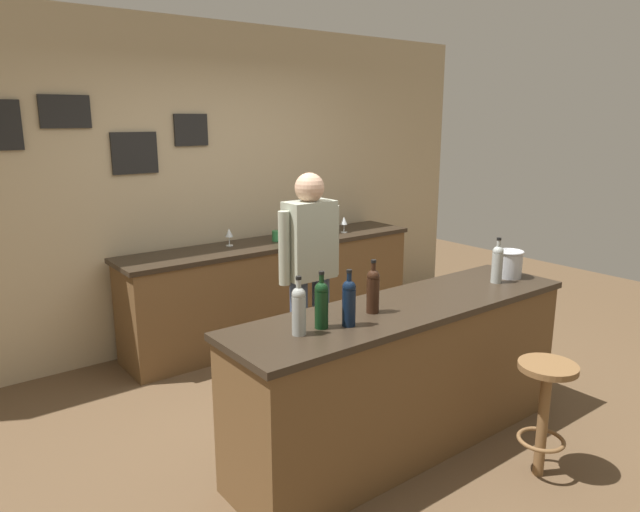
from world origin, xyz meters
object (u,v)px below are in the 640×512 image
Objects in this scene: wine_bottle_b at (321,303)px; bar_stool at (545,401)px; wine_glass_a at (229,233)px; wine_bottle_d at (373,289)px; wine_bottle_c at (349,301)px; coffee_mug at (277,236)px; ice_bucket at (509,263)px; wine_glass_b at (344,221)px; bartender at (310,268)px; wine_bottle_a at (299,309)px; wine_bottle_e at (497,263)px.

bar_stool is at bearing -33.82° from wine_bottle_b.
wine_bottle_d is at bearing -96.86° from wine_glass_a.
coffee_mug is at bearing 66.09° from wine_bottle_c.
wine_bottle_b is 1.63× the size of ice_bucket.
wine_glass_b is at bearing 54.01° from wine_bottle_d.
bar_stool is 3.62× the size of ice_bucket.
bartender reaches higher than wine_glass_a.
wine_bottle_d reaches higher than wine_glass_b.
wine_glass_b is (1.43, 1.98, -0.05)m from wine_bottle_d.
wine_bottle_d is (-0.65, 0.71, 0.60)m from bar_stool.
bartender is at bearing 102.75° from bar_stool.
bartender is 5.29× the size of wine_bottle_a.
wine_bottle_c is 1.97× the size of wine_glass_a.
wine_bottle_c reaches higher than coffee_mug.
bar_stool is at bearing -30.10° from wine_bottle_a.
wine_glass_b is at bearing -7.12° from wine_glass_a.
ice_bucket is at bearing -0.98° from wine_bottle_d.
bar_stool is at bearing -77.25° from bartender.
wine_bottle_c is 2.45× the size of coffee_mug.
wine_glass_b is (0.19, 2.00, -0.01)m from ice_bucket.
wine_glass_a is 1.24× the size of coffee_mug.
bartender is at bearing 134.52° from ice_bucket.
coffee_mug is (0.70, 2.04, -0.11)m from wine_bottle_d.
bartender is at bearing 56.48° from wine_bottle_b.
bar_stool is at bearing -81.98° from wine_glass_a.
wine_bottle_a reaches higher than ice_bucket.
coffee_mug is at bearing 68.61° from bartender.
wine_bottle_a is 1.59m from wine_bottle_e.
bar_stool is at bearing -90.84° from coffee_mug.
wine_bottle_e is (1.07, -0.05, 0.00)m from wine_bottle_d.
wine_glass_a is (-0.99, 2.14, -0.01)m from ice_bucket.
wine_bottle_a is at bearing 179.07° from wine_bottle_e.
wine_bottle_c is at bearing -161.74° from wine_bottle_d.
wine_bottle_b is at bearing 179.91° from ice_bucket.
coffee_mug is at bearing 62.46° from wine_bottle_b.
wine_bottle_b is (-1.03, 0.69, 0.60)m from bar_stool.
wine_bottle_d reaches higher than wine_glass_a.
wine_bottle_a is (-1.18, 0.69, 0.60)m from bar_stool.
coffee_mug is (1.07, 2.06, -0.11)m from wine_bottle_b.
wine_bottle_d reaches higher than bar_stool.
wine_bottle_b reaches higher than wine_glass_b.
wine_bottle_c is (-0.52, -1.05, 0.12)m from bartender.
bartender is 1.19m from wine_bottle_b.
wine_bottle_b reaches higher than coffee_mug.
wine_bottle_c is at bearing 144.99° from bar_stool.
wine_bottle_a reaches higher than wine_glass_a.
wine_bottle_d is at bearing 132.65° from bar_stool.
wine_bottle_b is 2.45× the size of coffee_mug.
ice_bucket is at bearing -65.16° from wine_glass_a.
wine_bottle_b is 1.97× the size of wine_glass_b.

